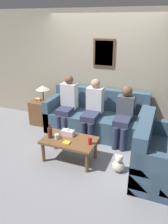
# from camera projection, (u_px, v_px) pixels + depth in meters

# --- Properties ---
(ground_plane) EXTENTS (16.00, 16.00, 0.00)m
(ground_plane) POSITION_uv_depth(u_px,v_px,m) (88.00, 143.00, 4.55)
(ground_plane) COLOR gray
(wall_back) EXTENTS (9.00, 0.08, 2.60)m
(wall_back) POSITION_uv_depth(u_px,v_px,m) (104.00, 71.00, 4.88)
(wall_back) COLOR #9E937F
(wall_back) RESTS_ON ground_plane
(couch_main) EXTENTS (2.17, 0.87, 0.95)m
(couch_main) POSITION_uv_depth(u_px,v_px,m) (96.00, 118.00, 4.86)
(couch_main) COLOR #385166
(couch_main) RESTS_ON ground_plane
(couch_side) EXTENTS (0.87, 1.26, 0.95)m
(couch_side) POSITION_uv_depth(u_px,v_px,m) (160.00, 158.00, 3.47)
(couch_side) COLOR #385166
(couch_side) RESTS_ON ground_plane
(coffee_table) EXTENTS (0.95, 0.56, 0.41)m
(coffee_table) POSITION_uv_depth(u_px,v_px,m) (69.00, 142.00, 3.87)
(coffee_table) COLOR brown
(coffee_table) RESTS_ON ground_plane
(side_table_with_lamp) EXTENTS (0.47, 0.47, 0.96)m
(side_table_with_lamp) POSITION_uv_depth(u_px,v_px,m) (42.00, 110.00, 5.31)
(side_table_with_lamp) COLOR brown
(side_table_with_lamp) RESTS_ON ground_plane
(wine_bottle) EXTENTS (0.08, 0.08, 0.28)m
(wine_bottle) POSITION_uv_depth(u_px,v_px,m) (50.00, 132.00, 3.87)
(wine_bottle) COLOR #562319
(wine_bottle) RESTS_ON coffee_table
(drinking_glass) EXTENTS (0.08, 0.08, 0.09)m
(drinking_glass) POSITION_uv_depth(u_px,v_px,m) (57.00, 137.00, 3.85)
(drinking_glass) COLOR silver
(drinking_glass) RESTS_ON coffee_table
(book_stack) EXTENTS (0.12, 0.11, 0.02)m
(book_stack) POSITION_uv_depth(u_px,v_px,m) (67.00, 143.00, 3.72)
(book_stack) COLOR gold
(book_stack) RESTS_ON coffee_table
(soda_can) EXTENTS (0.07, 0.07, 0.12)m
(soda_can) POSITION_uv_depth(u_px,v_px,m) (90.00, 141.00, 3.68)
(soda_can) COLOR red
(soda_can) RESTS_ON coffee_table
(tissue_box) EXTENTS (0.23, 0.12, 0.15)m
(tissue_box) POSITION_uv_depth(u_px,v_px,m) (68.00, 133.00, 3.97)
(tissue_box) COLOR silver
(tissue_box) RESTS_ON coffee_table
(person_left) EXTENTS (0.34, 0.58, 1.27)m
(person_left) POSITION_uv_depth(u_px,v_px,m) (67.00, 102.00, 4.79)
(person_left) COLOR #2D334C
(person_left) RESTS_ON ground_plane
(person_middle) EXTENTS (0.34, 0.66, 1.25)m
(person_middle) POSITION_uv_depth(u_px,v_px,m) (93.00, 107.00, 4.55)
(person_middle) COLOR #2D334C
(person_middle) RESTS_ON ground_plane
(person_right) EXTENTS (0.34, 0.64, 1.17)m
(person_right) POSITION_uv_depth(u_px,v_px,m) (124.00, 113.00, 4.34)
(person_right) COLOR #2D334C
(person_right) RESTS_ON ground_plane
(teddy_bear) EXTENTS (0.21, 0.21, 0.32)m
(teddy_bear) POSITION_uv_depth(u_px,v_px,m) (118.00, 164.00, 3.64)
(teddy_bear) COLOR beige
(teddy_bear) RESTS_ON ground_plane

